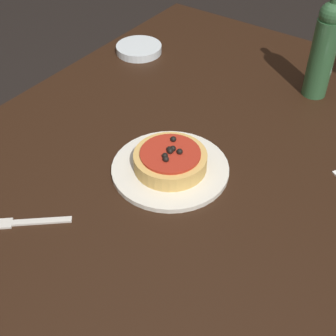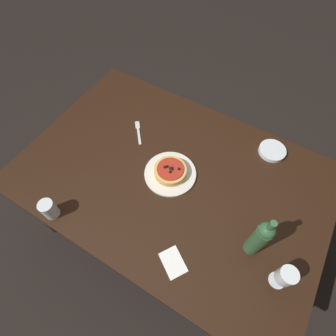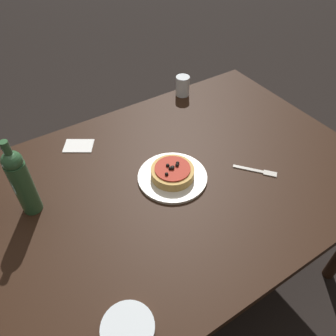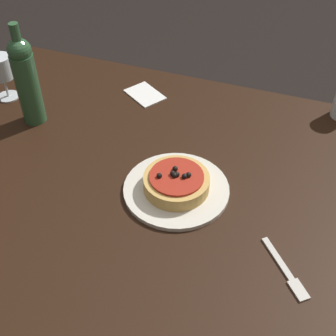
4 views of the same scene
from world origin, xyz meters
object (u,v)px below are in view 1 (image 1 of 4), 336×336
at_px(pizza, 170,160).
at_px(wine_bottle, 324,48).
at_px(side_bowl, 139,49).
at_px(dinner_plate, 170,168).
at_px(fork, 23,222).
at_px(dining_table, 173,191).

relative_size(pizza, wine_bottle, 0.54).
bearing_deg(side_bowl, dinner_plate, -135.06).
distance_m(pizza, fork, 0.35).
bearing_deg(dining_table, pizza, 173.67).
distance_m(pizza, side_bowl, 0.58).
relative_size(wine_bottle, side_bowl, 2.13).
xyz_separation_m(dinner_plate, wine_bottle, (0.50, -0.15, 0.14)).
bearing_deg(wine_bottle, fork, 159.79).
xyz_separation_m(dining_table, side_bowl, (0.40, 0.41, 0.09)).
distance_m(dinner_plate, pizza, 0.03).
bearing_deg(dining_table, wine_bottle, -16.30).
bearing_deg(fork, side_bowl, -110.55).
relative_size(dinner_plate, side_bowl, 1.86).
bearing_deg(wine_bottle, side_bowl, 99.50).
relative_size(dining_table, side_bowl, 10.89).
bearing_deg(side_bowl, fork, -160.34).
xyz_separation_m(dining_table, dinner_plate, (-0.01, 0.00, 0.08)).
xyz_separation_m(pizza, wine_bottle, (0.50, -0.15, 0.11)).
relative_size(dinner_plate, wine_bottle, 0.87).
bearing_deg(fork, wine_bottle, -150.42).
bearing_deg(dinner_plate, fork, 153.53).
bearing_deg(dining_table, dinner_plate, 173.50).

